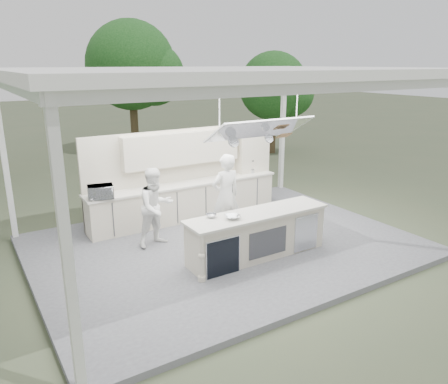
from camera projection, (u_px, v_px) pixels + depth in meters
ground at (226, 248)px, 9.70m from camera, size 90.00×90.00×0.00m
stage_deck at (226, 246)px, 9.69m from camera, size 8.00×6.00×0.12m
tent at (226, 76)px, 8.64m from camera, size 8.20×6.20×3.86m
demo_island at (257, 235)px, 8.88m from camera, size 3.10×0.79×0.95m
back_counter at (186, 201)px, 11.08m from camera, size 5.08×0.72×0.95m
back_wall_unit at (197, 159)px, 11.20m from camera, size 5.05×0.48×2.25m
tree_cluster at (86, 81)px, 16.64m from camera, size 19.55×9.40×5.85m
head_chef at (226, 196)px, 9.81m from camera, size 0.71×0.47×1.92m
sous_chef at (156, 207)px, 9.36m from camera, size 0.94×0.79×1.73m
toaster_oven at (100, 192)px, 9.62m from camera, size 0.61×0.48×0.30m
bowl_large at (233, 217)px, 8.40m from camera, size 0.37×0.37×0.07m
bowl_small at (211, 216)px, 8.49m from camera, size 0.25×0.25×0.06m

